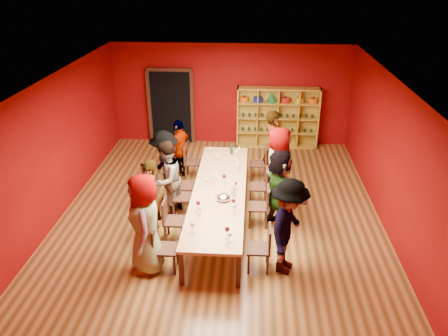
{
  "coord_description": "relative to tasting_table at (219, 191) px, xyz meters",
  "views": [
    {
      "loc": [
        0.65,
        -8.11,
        5.12
      ],
      "look_at": [
        0.09,
        0.19,
        1.15
      ],
      "focal_mm": 35.0,
      "sensor_mm": 36.0,
      "label": 1
    }
  ],
  "objects": [
    {
      "name": "wine_glass_17",
      "position": [
        0.08,
        0.26,
        0.21
      ],
      "size": [
        0.09,
        0.09,
        0.22
      ],
      "color": "silver",
      "rests_on": "tasting_table"
    },
    {
      "name": "person_right_4",
      "position": [
        1.18,
        2.0,
        0.23
      ],
      "size": [
        0.58,
        0.74,
        1.86
      ],
      "primitive_type": "imported",
      "rotation": [
        0.0,
        0.0,
        1.7
      ],
      "color": "#131636",
      "rests_on": "ground"
    },
    {
      "name": "wine_glass_13",
      "position": [
        -0.36,
        1.8,
        0.19
      ],
      "size": [
        0.08,
        0.08,
        0.19
      ],
      "color": "silver",
      "rests_on": "tasting_table"
    },
    {
      "name": "shelving_unit",
      "position": [
        1.4,
        4.32,
        0.28
      ],
      "size": [
        2.4,
        0.4,
        1.8
      ],
      "color": "#B79429",
      "rests_on": "ground"
    },
    {
      "name": "spittoon_bowl",
      "position": [
        0.12,
        -0.49,
        0.12
      ],
      "size": [
        0.28,
        0.28,
        0.15
      ],
      "primitive_type": "ellipsoid",
      "color": "silver",
      "rests_on": "tasting_table"
    },
    {
      "name": "person_right_2",
      "position": [
        1.25,
        -0.15,
        0.17
      ],
      "size": [
        1.03,
        1.66,
        1.73
      ],
      "primitive_type": "imported",
      "rotation": [
        0.0,
        0.0,
        1.95
      ],
      "color": "#C18186",
      "rests_on": "ground"
    },
    {
      "name": "wine_glass_0",
      "position": [
        -0.28,
        0.81,
        0.18
      ],
      "size": [
        0.07,
        0.07,
        0.18
      ],
      "color": "silver",
      "rests_on": "tasting_table"
    },
    {
      "name": "wine_glass_6",
      "position": [
        0.27,
        -1.76,
        0.2
      ],
      "size": [
        0.08,
        0.08,
        0.21
      ],
      "color": "silver",
      "rests_on": "tasting_table"
    },
    {
      "name": "person_left_0",
      "position": [
        -1.17,
        -1.75,
        0.25
      ],
      "size": [
        0.69,
        1.01,
        1.89
      ],
      "primitive_type": "imported",
      "rotation": [
        0.0,
        0.0,
        -1.36
      ],
      "color": "#5F92C3",
      "rests_on": "ground"
    },
    {
      "name": "wine_glass_5",
      "position": [
        -0.0,
        -0.52,
        0.2
      ],
      "size": [
        0.08,
        0.08,
        0.2
      ],
      "color": "silver",
      "rests_on": "tasting_table"
    },
    {
      "name": "person_right_3",
      "position": [
        1.26,
        0.74,
        0.24
      ],
      "size": [
        0.5,
        0.92,
        1.88
      ],
      "primitive_type": "imported",
      "rotation": [
        0.0,
        0.0,
        1.57
      ],
      "color": "#CC8996",
      "rests_on": "ground"
    },
    {
      "name": "doorway",
      "position": [
        -1.8,
        4.43,
        0.42
      ],
      "size": [
        1.4,
        0.17,
        2.3
      ],
      "color": "black",
      "rests_on": "ground"
    },
    {
      "name": "wine_glass_15",
      "position": [
        0.3,
        -0.08,
        0.2
      ],
      "size": [
        0.08,
        0.08,
        0.2
      ],
      "color": "silver",
      "rests_on": "tasting_table"
    },
    {
      "name": "wine_glass_3",
      "position": [
        0.34,
        -0.0,
        0.18
      ],
      "size": [
        0.07,
        0.07,
        0.18
      ],
      "color": "silver",
      "rests_on": "tasting_table"
    },
    {
      "name": "wine_glass_8",
      "position": [
        -0.35,
        -1.66,
        0.21
      ],
      "size": [
        0.09,
        0.09,
        0.21
      ],
      "color": "silver",
      "rests_on": "tasting_table"
    },
    {
      "name": "chair_person_right_4",
      "position": [
        0.91,
        2.0,
        -0.2
      ],
      "size": [
        0.42,
        0.42,
        0.89
      ],
      "color": "black",
      "rests_on": "ground"
    },
    {
      "name": "wine_glass_14",
      "position": [
        -0.34,
        -0.91,
        0.21
      ],
      "size": [
        0.09,
        0.09,
        0.21
      ],
      "color": "silver",
      "rests_on": "tasting_table"
    },
    {
      "name": "carafe_a",
      "position": [
        -0.16,
        0.23,
        0.17
      ],
      "size": [
        0.12,
        0.12,
        0.26
      ],
      "color": "silver",
      "rests_on": "tasting_table"
    },
    {
      "name": "chair_person_left_1",
      "position": [
        -0.91,
        -0.82,
        -0.2
      ],
      "size": [
        0.42,
        0.42,
        0.89
      ],
      "color": "black",
      "rests_on": "ground"
    },
    {
      "name": "wine_glass_9",
      "position": [
        0.3,
        1.63,
        0.2
      ],
      "size": [
        0.08,
        0.08,
        0.2
      ],
      "color": "silver",
      "rests_on": "tasting_table"
    },
    {
      "name": "person_left_1",
      "position": [
        -1.31,
        -0.82,
        0.17
      ],
      "size": [
        0.65,
        0.75,
        1.73
      ],
      "primitive_type": "imported",
      "rotation": [
        0.0,
        0.0,
        -1.21
      ],
      "color": "white",
      "rests_on": "ground"
    },
    {
      "name": "chair_person_right_3",
      "position": [
        0.91,
        0.74,
        -0.2
      ],
      "size": [
        0.42,
        0.42,
        0.89
      ],
      "color": "black",
      "rests_on": "ground"
    },
    {
      "name": "wine_glass_10",
      "position": [
        -0.13,
        1.35,
        0.2
      ],
      "size": [
        0.08,
        0.08,
        0.21
      ],
      "color": "silver",
      "rests_on": "tasting_table"
    },
    {
      "name": "wine_glass_2",
      "position": [
        0.36,
        -0.97,
        0.21
      ],
      "size": [
        0.09,
        0.09,
        0.22
      ],
      "color": "silver",
      "rests_on": "tasting_table"
    },
    {
      "name": "wine_glass_1",
      "position": [
        0.35,
        0.86,
        0.2
      ],
      "size": [
        0.08,
        0.08,
        0.21
      ],
      "color": "silver",
      "rests_on": "tasting_table"
    },
    {
      "name": "person_right_0",
      "position": [
        1.33,
        -1.63,
        0.21
      ],
      "size": [
        0.84,
        1.27,
        1.82
      ],
      "primitive_type": "imported",
      "rotation": [
        0.0,
        0.0,
        1.24
      ],
      "color": "#505055",
      "rests_on": "ground"
    },
    {
      "name": "person_left_3",
      "position": [
        -1.28,
        0.67,
        0.18
      ],
      "size": [
        0.9,
        1.22,
        1.75
      ],
      "primitive_type": "imported",
      "rotation": [
        0.0,
        0.0,
        -1.14
      ],
      "color": "#C3838A",
      "rests_on": "ground"
    },
    {
      "name": "carafe_b",
      "position": [
        0.3,
        -0.28,
        0.16
      ],
      "size": [
        0.11,
        0.11,
        0.24
      ],
      "color": "silver",
      "rests_on": "tasting_table"
    },
    {
      "name": "chair_person_left_2",
      "position": [
        -0.91,
        0.15,
        -0.2
      ],
      "size": [
        0.42,
        0.42,
        0.89
      ],
      "color": "black",
      "rests_on": "ground"
    },
    {
      "name": "chair_person_right_0",
      "position": [
        0.91,
        -1.63,
        -0.2
      ],
      "size": [
        0.42,
        0.42,
        0.89
      ],
      "color": "black",
      "rests_on": "ground"
    },
    {
      "name": "chair_person_right_2",
      "position": [
        0.91,
        -0.15,
        -0.2
      ],
      "size": [
        0.42,
        0.42,
        0.89
      ],
      "color": "black",
      "rests_on": "ground"
    },
    {
      "name": "wine_glass_11",
      "position": [
        0.33,
        -0.77,
        0.2
      ],
      "size": [
        0.08,
        0.08,
        0.2
      ],
      "color": "silver",
      "rests_on": "tasting_table"
    },
    {
      "name": "wine_glass_16",
      "position": [
        0.34,
        1.01,
        0.19
      ],
      "size": [
        0.08,
        0.08,
        0.2
      ],
      "color": "silver",
      "rests_on": "tasting_table"
    },
    {
      "name": "chair_person_left_0",
      "position": [
        -0.91,
        -1.75,
        -0.2
      ],
      "size": [
        0.42,
        0.42,
        0.89
      ],
      "color": "black",
      "rests_on": "ground"
    },
    {
      "name": "person_left_4",
      "position": [
        -1.15,
        1.97,
        0.09
      ],
      "size": [
        0.69,
        1.0,
        1.57
      ],
      "primitive_type": "imported",
      "rotation": [
        0.0,
        0.0,
        -1.9
      ],
      "color": "#4D4D52",
      "rests_on": "ground"
    },
    {
      "name": "wine_glass_4",
      "position": [
        -0.28,
        -1.05,
        0.18
      ],
      "size": [
        0.07,
        0.07,
        0.18
      ],
      "color": "silver",
      "rests_on": "tasting_table"
    },
    {
      "name": "tasting_table",
      "position": [
        0.0,
        0.0,
        0.0
      ],
      "size": [
        1.1,
        4.5,
        0.75
      ],
      "color": "tan",
      "rests_on": "ground"
    },
    {
      "name": "wine_glass_18",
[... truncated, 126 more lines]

